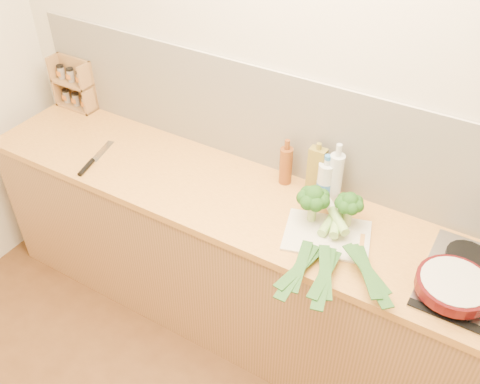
% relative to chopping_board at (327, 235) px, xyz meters
% --- Properties ---
extents(room_shell, '(3.50, 3.50, 3.50)m').
position_rel_chopping_board_xyz_m(room_shell, '(-0.31, 0.33, 0.26)').
color(room_shell, beige).
rests_on(room_shell, ground).
extents(counter, '(3.20, 0.62, 0.90)m').
position_rel_chopping_board_xyz_m(counter, '(-0.31, 0.04, -0.46)').
color(counter, '#AB7747').
rests_on(counter, ground).
extents(chopping_board, '(0.43, 0.37, 0.01)m').
position_rel_chopping_board_xyz_m(chopping_board, '(0.00, 0.00, 0.00)').
color(chopping_board, beige).
rests_on(chopping_board, counter).
extents(broccoli_left, '(0.15, 0.15, 0.19)m').
position_rel_chopping_board_xyz_m(broccoli_left, '(-0.10, 0.06, 0.13)').
color(broccoli_left, '#AAC170').
rests_on(broccoli_left, chopping_board).
extents(broccoli_right, '(0.13, 0.13, 0.18)m').
position_rel_chopping_board_xyz_m(broccoli_right, '(0.05, 0.11, 0.13)').
color(broccoli_right, '#AAC170').
rests_on(broccoli_right, chopping_board).
extents(leek_front, '(0.11, 0.72, 0.04)m').
position_rel_chopping_board_xyz_m(leek_front, '(-0.02, -0.02, 0.03)').
color(leek_front, white).
rests_on(leek_front, chopping_board).
extents(leek_mid, '(0.22, 0.69, 0.04)m').
position_rel_chopping_board_xyz_m(leek_mid, '(0.04, -0.03, 0.05)').
color(leek_mid, white).
rests_on(leek_mid, chopping_board).
extents(leek_back, '(0.51, 0.53, 0.04)m').
position_rel_chopping_board_xyz_m(leek_back, '(0.08, -0.01, 0.06)').
color(leek_back, white).
rests_on(leek_back, chopping_board).
extents(chefs_knife, '(0.11, 0.33, 0.02)m').
position_rel_chopping_board_xyz_m(chefs_knife, '(-1.28, -0.13, 0.00)').
color(chefs_knife, silver).
rests_on(chefs_knife, counter).
extents(skillet, '(0.43, 0.29, 0.05)m').
position_rel_chopping_board_xyz_m(skillet, '(0.55, -0.07, 0.06)').
color(skillet, '#470B0D').
rests_on(skillet, gas_hob).
extents(spice_rack, '(0.26, 0.10, 0.31)m').
position_rel_chopping_board_xyz_m(spice_rack, '(-1.76, 0.29, 0.13)').
color(spice_rack, '#A17345').
rests_on(spice_rack, counter).
extents(oil_tin, '(0.08, 0.05, 0.28)m').
position_rel_chopping_board_xyz_m(oil_tin, '(-0.18, 0.26, 0.12)').
color(oil_tin, olive).
rests_on(oil_tin, counter).
extents(glass_bottle, '(0.07, 0.07, 0.31)m').
position_rel_chopping_board_xyz_m(glass_bottle, '(-0.09, 0.26, 0.12)').
color(glass_bottle, silver).
rests_on(glass_bottle, counter).
extents(amber_bottle, '(0.06, 0.06, 0.25)m').
position_rel_chopping_board_xyz_m(amber_bottle, '(-0.34, 0.26, 0.10)').
color(amber_bottle, brown).
rests_on(amber_bottle, counter).
extents(water_bottle, '(0.08, 0.08, 0.23)m').
position_rel_chopping_board_xyz_m(water_bottle, '(-0.12, 0.24, 0.09)').
color(water_bottle, silver).
rests_on(water_bottle, counter).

